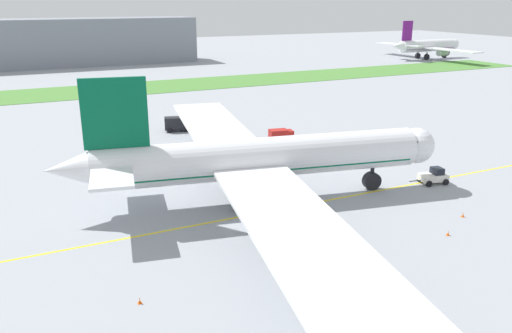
{
  "coord_description": "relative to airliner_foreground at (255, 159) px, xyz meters",
  "views": [
    {
      "loc": [
        -22.37,
        -51.29,
        25.18
      ],
      "look_at": [
        6.61,
        9.01,
        3.63
      ],
      "focal_mm": 36.57,
      "sensor_mm": 36.0,
      "label": 1
    }
  ],
  "objects": [
    {
      "name": "pushback_tug",
      "position": [
        25.95,
        -4.9,
        -4.64
      ],
      "size": [
        5.77,
        3.26,
        2.28
      ],
      "color": "white",
      "rests_on": "ground"
    },
    {
      "name": "grass_median_strip",
      "position": [
        -5.09,
        96.67,
        -5.63
      ],
      "size": [
        320.0,
        24.0,
        0.1
      ],
      "primitive_type": "cube",
      "color": "#4C8438",
      "rests_on": "ground"
    },
    {
      "name": "parked_airliner_far_centre",
      "position": [
        140.74,
        120.41,
        -0.11
      ],
      "size": [
        37.98,
        57.49,
        16.45
      ],
      "color": "white",
      "rests_on": "ground"
    },
    {
      "name": "apron_taxi_line",
      "position": [
        -5.09,
        -4.02,
        -5.67
      ],
      "size": [
        280.0,
        0.36,
        0.01
      ],
      "primitive_type": "cube",
      "color": "yellow",
      "rests_on": "ground"
    },
    {
      "name": "traffic_cone_starboard_wing",
      "position": [
        -19.51,
        -17.48,
        -5.39
      ],
      "size": [
        0.36,
        0.36,
        0.58
      ],
      "color": "#F2590C",
      "rests_on": "ground"
    },
    {
      "name": "service_truck_catering_van",
      "position": [
        2.22,
        40.78,
        -4.13
      ],
      "size": [
        5.37,
        3.58,
        2.85
      ],
      "color": "black",
      "rests_on": "ground"
    },
    {
      "name": "traffic_cone_port_wing",
      "position": [
        20.37,
        -15.73,
        -5.39
      ],
      "size": [
        0.36,
        0.36,
        0.58
      ],
      "color": "#F2590C",
      "rests_on": "ground"
    },
    {
      "name": "airliner_foreground",
      "position": [
        0.0,
        0.0,
        0.0
      ],
      "size": [
        50.52,
        80.88,
        16.72
      ],
      "color": "white",
      "rests_on": "ground"
    },
    {
      "name": "service_truck_fuel_bowser",
      "position": [
        16.8,
        24.12,
        -4.29
      ],
      "size": [
        4.61,
        3.03,
        2.47
      ],
      "color": "#B21E19",
      "rests_on": "ground"
    },
    {
      "name": "ground_plane",
      "position": [
        -5.09,
        -6.06,
        -5.68
      ],
      "size": [
        600.0,
        600.0,
        0.0
      ],
      "primitive_type": "plane",
      "color": "#9399A0",
      "rests_on": "ground"
    },
    {
      "name": "ground_crew_wingwalker_port",
      "position": [
        -5.88,
        -16.24,
        -4.7
      ],
      "size": [
        0.55,
        0.34,
        1.6
      ],
      "color": "black",
      "rests_on": "ground"
    },
    {
      "name": "traffic_cone_near_nose",
      "position": [
        14.86,
        -18.84,
        -5.39
      ],
      "size": [
        0.36,
        0.36,
        0.58
      ],
      "color": "#F2590C",
      "rests_on": "ground"
    },
    {
      "name": "terminal_building",
      "position": [
        0.68,
        163.76,
        3.32
      ],
      "size": [
        91.88,
        20.0,
        18.0
      ],
      "primitive_type": "cube",
      "color": "gray",
      "rests_on": "ground"
    }
  ]
}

